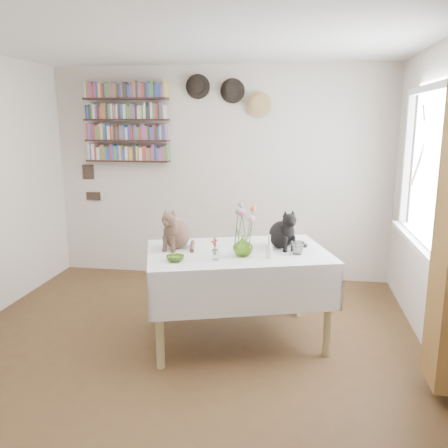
% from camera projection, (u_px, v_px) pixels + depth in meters
% --- Properties ---
extents(room, '(4.08, 4.58, 2.58)m').
position_uv_depth(room, '(171.00, 208.00, 3.45)').
color(room, brown).
rests_on(room, ground).
extents(window, '(0.12, 1.52, 1.32)m').
position_uv_depth(window, '(427.00, 180.00, 3.90)').
color(window, white).
rests_on(window, room).
extents(dining_table, '(1.71, 1.36, 0.80)m').
position_uv_depth(dining_table, '(237.00, 273.00, 4.02)').
color(dining_table, white).
rests_on(dining_table, room).
extents(tabby_cat, '(0.31, 0.36, 0.37)m').
position_uv_depth(tabby_cat, '(177.00, 227.00, 4.04)').
color(tabby_cat, brown).
rests_on(tabby_cat, dining_table).
extents(black_cat, '(0.35, 0.38, 0.35)m').
position_uv_depth(black_cat, '(282.00, 227.00, 4.05)').
color(black_cat, black).
rests_on(black_cat, dining_table).
extents(flower_vase, '(0.20, 0.20, 0.17)m').
position_uv_depth(flower_vase, '(243.00, 246.00, 3.81)').
color(flower_vase, '#8AC037').
rests_on(flower_vase, dining_table).
extents(green_bowl, '(0.20, 0.20, 0.04)m').
position_uv_depth(green_bowl, '(175.00, 258.00, 3.68)').
color(green_bowl, '#8AC037').
rests_on(green_bowl, dining_table).
extents(drinking_glass, '(0.15, 0.15, 0.10)m').
position_uv_depth(drinking_glass, '(298.00, 248.00, 3.86)').
color(drinking_glass, white).
rests_on(drinking_glass, dining_table).
extents(candlestick, '(0.05, 0.05, 0.19)m').
position_uv_depth(candlestick, '(269.00, 250.00, 3.75)').
color(candlestick, white).
rests_on(candlestick, dining_table).
extents(berry_jar, '(0.05, 0.05, 0.20)m').
position_uv_depth(berry_jar, '(215.00, 249.00, 3.71)').
color(berry_jar, white).
rests_on(berry_jar, dining_table).
extents(porcelain_figurine, '(0.05, 0.05, 0.10)m').
position_uv_depth(porcelain_figurine, '(293.00, 243.00, 4.07)').
color(porcelain_figurine, white).
rests_on(porcelain_figurine, dining_table).
extents(flower_bouquet, '(0.17, 0.12, 0.39)m').
position_uv_depth(flower_bouquet, '(243.00, 214.00, 3.77)').
color(flower_bouquet, '#4C7233').
rests_on(flower_bouquet, flower_vase).
extents(bookshelf_unit, '(1.00, 0.16, 0.91)m').
position_uv_depth(bookshelf_unit, '(127.00, 123.00, 5.57)').
color(bookshelf_unit, '#321915').
rests_on(bookshelf_unit, room).
extents(wall_hats, '(0.98, 0.09, 0.48)m').
position_uv_depth(wall_hats, '(229.00, 94.00, 5.35)').
color(wall_hats, black).
rests_on(wall_hats, room).
extents(wall_art_plaques, '(0.21, 0.02, 0.44)m').
position_uv_depth(wall_art_plaques, '(90.00, 182.00, 5.87)').
color(wall_art_plaques, '#38281E').
rests_on(wall_art_plaques, room).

